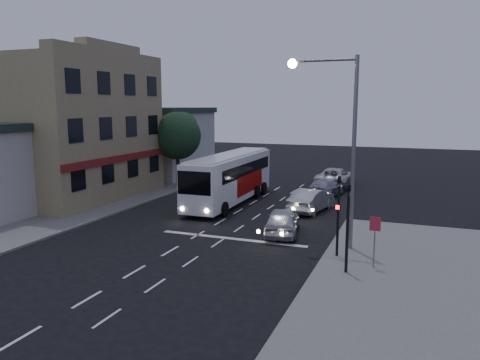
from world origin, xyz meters
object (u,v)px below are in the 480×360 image
at_px(traffic_signal_main, 338,206).
at_px(regulatory_sign, 375,234).
at_px(traffic_signal_side, 348,217).
at_px(car_sedan_b, 326,188).
at_px(car_sedan_c, 335,177).
at_px(car_sedan_a, 311,200).
at_px(streetlight, 340,130).
at_px(tour_bus, 230,177).
at_px(street_tree, 177,134).
at_px(car_suv, 282,221).

relative_size(traffic_signal_main, regulatory_sign, 1.86).
xyz_separation_m(traffic_signal_main, traffic_signal_side, (0.70, -1.98, 0.00)).
relative_size(car_sedan_b, car_sedan_c, 0.81).
bearing_deg(car_sedan_a, streetlight, 120.72).
relative_size(tour_bus, traffic_signal_side, 2.78).
height_order(car_sedan_c, street_tree, street_tree).
bearing_deg(regulatory_sign, street_tree, 138.92).
relative_size(traffic_signal_side, street_tree, 0.66).
bearing_deg(car_suv, car_sedan_b, -101.85).
relative_size(streetlight, street_tree, 1.45).
distance_m(tour_bus, streetlight, 12.58).
distance_m(tour_bus, regulatory_sign, 15.08).
height_order(traffic_signal_main, traffic_signal_side, same).
bearing_deg(car_sedan_b, traffic_signal_main, 110.69).
bearing_deg(car_sedan_a, tour_bus, 4.43).
height_order(car_sedan_a, traffic_signal_main, traffic_signal_main).
bearing_deg(car_sedan_b, street_tree, 8.45).
bearing_deg(traffic_signal_main, streetlight, 100.20).
height_order(tour_bus, regulatory_sign, tour_bus).
height_order(car_sedan_b, streetlight, streetlight).
bearing_deg(traffic_signal_main, car_suv, 138.60).
height_order(traffic_signal_side, streetlight, streetlight).
bearing_deg(car_suv, car_sedan_c, -101.11).
xyz_separation_m(regulatory_sign, streetlight, (-1.96, 2.44, 4.14)).
height_order(car_sedan_a, street_tree, street_tree).
bearing_deg(car_suv, car_sedan_a, -103.52).
bearing_deg(street_tree, traffic_signal_side, -44.50).
distance_m(tour_bus, car_suv, 8.69).
bearing_deg(regulatory_sign, streetlight, 128.75).
xyz_separation_m(regulatory_sign, street_tree, (-17.51, 15.26, 2.90)).
distance_m(traffic_signal_main, traffic_signal_side, 2.10).
distance_m(car_suv, street_tree, 17.13).
bearing_deg(streetlight, car_sedan_c, 99.85).
height_order(car_sedan_a, streetlight, streetlight).
xyz_separation_m(traffic_signal_main, regulatory_sign, (1.70, -1.01, -0.82)).
bearing_deg(car_suv, streetlight, 142.49).
xyz_separation_m(tour_bus, streetlight, (8.84, -8.08, 3.85)).
xyz_separation_m(tour_bus, car_suv, (5.67, -6.48, -1.15)).
xyz_separation_m(tour_bus, regulatory_sign, (10.80, -10.52, -0.29)).
bearing_deg(tour_bus, car_sedan_c, 58.46).
relative_size(car_sedan_c, street_tree, 0.93).
bearing_deg(traffic_signal_side, regulatory_sign, 43.92).
relative_size(traffic_signal_main, street_tree, 0.66).
xyz_separation_m(car_sedan_c, regulatory_sign, (5.02, -20.12, 0.80)).
xyz_separation_m(tour_bus, traffic_signal_side, (9.80, -11.48, 0.54)).
distance_m(car_sedan_a, car_sedan_b, 5.38).
bearing_deg(car_sedan_c, car_sedan_a, 91.78).
bearing_deg(streetlight, traffic_signal_main, -79.80).
height_order(car_sedan_b, traffic_signal_side, traffic_signal_side).
distance_m(car_sedan_a, street_tree, 14.23).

